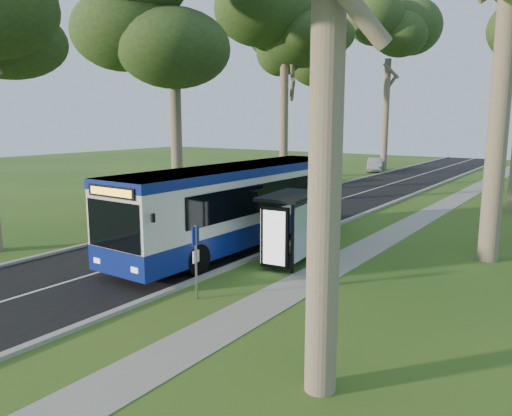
{
  "coord_description": "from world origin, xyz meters",
  "views": [
    {
      "loc": [
        10.65,
        -14.31,
        5.33
      ],
      "look_at": [
        -1.22,
        2.98,
        1.6
      ],
      "focal_mm": 35.0,
      "sensor_mm": 36.0,
      "label": 1
    }
  ],
  "objects_px": {
    "bus_shelter": "(288,217)",
    "car_silver": "(375,165)",
    "litter_bin": "(278,252)",
    "bus_stop_sign": "(196,253)",
    "car_white": "(320,174)",
    "bus": "(238,205)"
  },
  "relations": [
    {
      "from": "car_white",
      "to": "car_silver",
      "type": "relative_size",
      "value": 1.01
    },
    {
      "from": "bus",
      "to": "car_silver",
      "type": "bearing_deg",
      "value": 102.51
    },
    {
      "from": "bus_stop_sign",
      "to": "car_white",
      "type": "bearing_deg",
      "value": 104.68
    },
    {
      "from": "car_silver",
      "to": "car_white",
      "type": "bearing_deg",
      "value": -110.37
    },
    {
      "from": "bus_shelter",
      "to": "car_silver",
      "type": "relative_size",
      "value": 0.76
    },
    {
      "from": "bus_stop_sign",
      "to": "litter_bin",
      "type": "distance_m",
      "value": 4.72
    },
    {
      "from": "bus",
      "to": "bus_shelter",
      "type": "xyz_separation_m",
      "value": [
        3.14,
        -1.14,
        0.05
      ]
    },
    {
      "from": "bus_stop_sign",
      "to": "car_white",
      "type": "xyz_separation_m",
      "value": [
        -9.79,
        27.1,
        -0.71
      ]
    },
    {
      "from": "bus_stop_sign",
      "to": "litter_bin",
      "type": "relative_size",
      "value": 2.64
    },
    {
      "from": "car_silver",
      "to": "bus",
      "type": "bearing_deg",
      "value": -97.28
    },
    {
      "from": "bus_stop_sign",
      "to": "car_silver",
      "type": "relative_size",
      "value": 0.54
    },
    {
      "from": "bus_shelter",
      "to": "car_white",
      "type": "height_order",
      "value": "bus_shelter"
    },
    {
      "from": "bus",
      "to": "car_white",
      "type": "relative_size",
      "value": 3.06
    },
    {
      "from": "bus_shelter",
      "to": "bus_stop_sign",
      "type": "bearing_deg",
      "value": -102.49
    },
    {
      "from": "bus_stop_sign",
      "to": "car_white",
      "type": "height_order",
      "value": "bus_stop_sign"
    },
    {
      "from": "bus",
      "to": "car_white",
      "type": "height_order",
      "value": "bus"
    },
    {
      "from": "litter_bin",
      "to": "car_white",
      "type": "relative_size",
      "value": 0.2
    },
    {
      "from": "bus",
      "to": "bus_shelter",
      "type": "relative_size",
      "value": 4.06
    },
    {
      "from": "car_white",
      "to": "bus_stop_sign",
      "type": "bearing_deg",
      "value": -59.08
    },
    {
      "from": "bus_stop_sign",
      "to": "bus_shelter",
      "type": "height_order",
      "value": "bus_shelter"
    },
    {
      "from": "litter_bin",
      "to": "car_silver",
      "type": "xyz_separation_m",
      "value": [
        -9.5,
        34.17,
        0.26
      ]
    },
    {
      "from": "car_silver",
      "to": "bus_stop_sign",
      "type": "bearing_deg",
      "value": -95.16
    }
  ]
}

